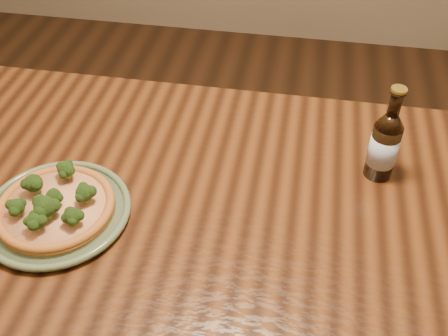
% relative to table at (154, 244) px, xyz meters
% --- Properties ---
extents(table, '(1.60, 0.90, 0.75)m').
position_rel_table_xyz_m(table, '(0.00, 0.00, 0.00)').
color(table, '#4C2710').
rests_on(table, ground).
extents(plate, '(0.28, 0.28, 0.02)m').
position_rel_table_xyz_m(plate, '(-0.17, -0.04, 0.10)').
color(plate, '#546545').
rests_on(plate, table).
extents(pizza, '(0.22, 0.22, 0.07)m').
position_rel_table_xyz_m(pizza, '(-0.17, -0.04, 0.12)').
color(pizza, '#B06727').
rests_on(pizza, plate).
extents(beer_bottle, '(0.06, 0.06, 0.21)m').
position_rel_table_xyz_m(beer_bottle, '(0.44, 0.19, 0.17)').
color(beer_bottle, black).
rests_on(beer_bottle, table).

